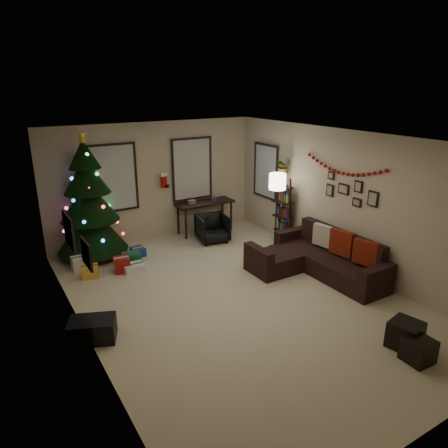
{
  "coord_description": "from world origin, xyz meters",
  "views": [
    {
      "loc": [
        -3.53,
        -5.36,
        3.53
      ],
      "look_at": [
        0.1,
        0.6,
        1.15
      ],
      "focal_mm": 33.57,
      "sensor_mm": 36.0,
      "label": 1
    }
  ],
  "objects_px": {
    "sofa": "(317,260)",
    "desk_chair": "(213,228)",
    "bookshelf": "(284,212)",
    "desk": "(205,205)",
    "christmas_tree": "(89,206)"
  },
  "relations": [
    {
      "from": "sofa",
      "to": "bookshelf",
      "type": "distance_m",
      "value": 1.7
    },
    {
      "from": "bookshelf",
      "to": "desk",
      "type": "bearing_deg",
      "value": 125.53
    },
    {
      "from": "sofa",
      "to": "christmas_tree",
      "type": "bearing_deg",
      "value": 138.21
    },
    {
      "from": "sofa",
      "to": "desk_chair",
      "type": "bearing_deg",
      "value": 109.26
    },
    {
      "from": "desk",
      "to": "bookshelf",
      "type": "bearing_deg",
      "value": -54.47
    },
    {
      "from": "desk",
      "to": "bookshelf",
      "type": "height_order",
      "value": "bookshelf"
    },
    {
      "from": "christmas_tree",
      "to": "bookshelf",
      "type": "xyz_separation_m",
      "value": [
        3.9,
        -1.53,
        -0.36
      ]
    },
    {
      "from": "desk_chair",
      "to": "bookshelf",
      "type": "relative_size",
      "value": 0.41
    },
    {
      "from": "christmas_tree",
      "to": "bookshelf",
      "type": "bearing_deg",
      "value": -21.46
    },
    {
      "from": "sofa",
      "to": "desk",
      "type": "bearing_deg",
      "value": 102.78
    },
    {
      "from": "desk",
      "to": "desk_chair",
      "type": "relative_size",
      "value": 2.23
    },
    {
      "from": "sofa",
      "to": "desk_chair",
      "type": "distance_m",
      "value": 2.68
    },
    {
      "from": "christmas_tree",
      "to": "desk_chair",
      "type": "relative_size",
      "value": 4.21
    },
    {
      "from": "christmas_tree",
      "to": "desk",
      "type": "xyz_separation_m",
      "value": [
        2.75,
        0.07,
        -0.43
      ]
    },
    {
      "from": "desk_chair",
      "to": "desk",
      "type": "bearing_deg",
      "value": 85.22
    }
  ]
}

